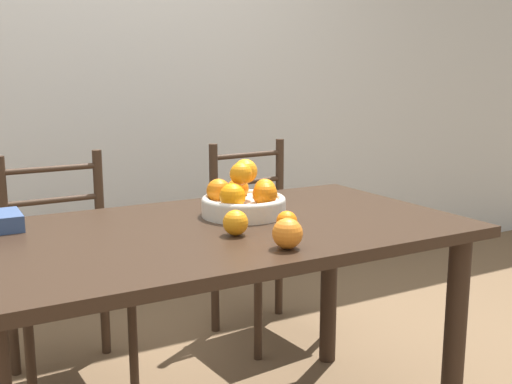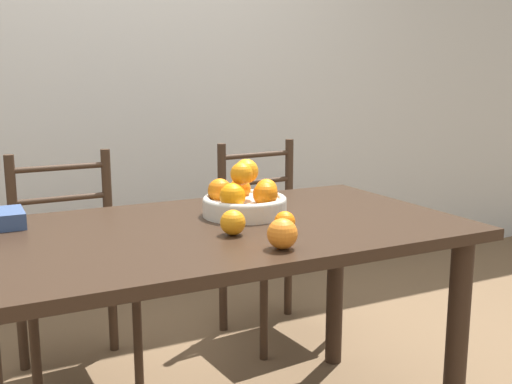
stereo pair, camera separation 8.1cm
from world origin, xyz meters
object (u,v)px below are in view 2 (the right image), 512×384
object	(u,v)px
fruit_bowl	(244,198)
chair_left	(72,269)
chair_right	(273,242)
orange_loose_2	(282,234)
orange_loose_0	(285,222)
orange_loose_1	(233,222)

from	to	relation	value
fruit_bowl	chair_left	distance (m)	0.87
chair_left	chair_right	xyz separation A→B (m)	(0.91, -0.00, 0.00)
chair_left	fruit_bowl	bearing A→B (deg)	-56.86
chair_left	chair_right	distance (m)	0.91
orange_loose_2	chair_left	distance (m)	1.16
orange_loose_0	chair_left	xyz separation A→B (m)	(-0.47, 0.89, -0.34)
chair_right	orange_loose_0	bearing A→B (deg)	-121.67
orange_loose_2	fruit_bowl	bearing A→B (deg)	78.73
orange_loose_0	orange_loose_2	size ratio (longest dim) A/B	0.76
orange_loose_0	orange_loose_2	bearing A→B (deg)	-121.50
fruit_bowl	chair_right	xyz separation A→B (m)	(0.45, 0.65, -0.37)
fruit_bowl	chair_right	distance (m)	0.87
orange_loose_0	orange_loose_2	distance (m)	0.18
orange_loose_2	chair_right	distance (m)	1.22
orange_loose_2	chair_right	size ratio (longest dim) A/B	0.09
chair_left	chair_right	size ratio (longest dim) A/B	1.00
orange_loose_0	fruit_bowl	bearing A→B (deg)	92.98
chair_left	orange_loose_1	bearing A→B (deg)	-71.60
orange_loose_0	orange_loose_1	world-z (taller)	orange_loose_1
orange_loose_0	orange_loose_2	xyz separation A→B (m)	(-0.09, -0.15, 0.01)
chair_left	orange_loose_2	bearing A→B (deg)	-72.22
fruit_bowl	orange_loose_2	size ratio (longest dim) A/B	3.36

